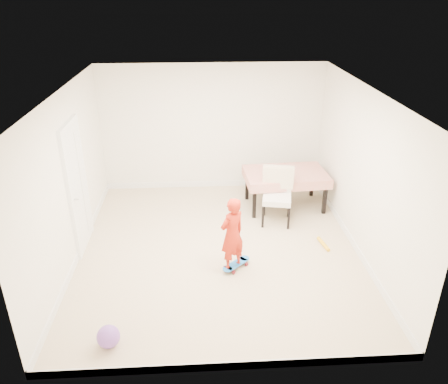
{
  "coord_description": "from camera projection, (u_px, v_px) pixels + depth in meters",
  "views": [
    {
      "loc": [
        -0.28,
        -6.08,
        3.96
      ],
      "look_at": [
        0.1,
        0.2,
        0.95
      ],
      "focal_mm": 35.0,
      "sensor_mm": 36.0,
      "label": 1
    }
  ],
  "objects": [
    {
      "name": "skateboard",
      "position": [
        236.0,
        265.0,
        6.71
      ],
      "size": [
        0.53,
        0.51,
        0.08
      ],
      "primitive_type": null,
      "rotation": [
        0.0,
        0.0,
        0.74
      ],
      "color": "blue",
      "rests_on": "ground"
    },
    {
      "name": "child",
      "position": [
        232.0,
        236.0,
        6.44
      ],
      "size": [
        0.51,
        0.48,
        1.18
      ],
      "primitive_type": "imported",
      "rotation": [
        0.0,
        0.0,
        3.78
      ],
      "color": "red",
      "rests_on": "ground"
    },
    {
      "name": "wall_left",
      "position": [
        69.0,
        181.0,
        6.51
      ],
      "size": [
        0.04,
        5.0,
        2.6
      ],
      "primitive_type": "cube",
      "color": "white",
      "rests_on": "ground"
    },
    {
      "name": "wall_front",
      "position": [
        230.0,
        275.0,
        4.4
      ],
      "size": [
        4.5,
        0.04,
        2.6
      ],
      "primitive_type": "cube",
      "color": "white",
      "rests_on": "ground"
    },
    {
      "name": "baseboard_front",
      "position": [
        230.0,
        366.0,
        4.93
      ],
      "size": [
        4.5,
        0.02,
        0.12
      ],
      "primitive_type": "cube",
      "color": "white",
      "rests_on": "ground"
    },
    {
      "name": "wall_back",
      "position": [
        212.0,
        128.0,
        8.87
      ],
      "size": [
        4.5,
        0.04,
        2.6
      ],
      "primitive_type": "cube",
      "color": "white",
      "rests_on": "ground"
    },
    {
      "name": "ceiling",
      "position": [
        218.0,
        93.0,
        6.08
      ],
      "size": [
        4.5,
        5.0,
        0.04
      ],
      "primitive_type": "cube",
      "color": "white",
      "rests_on": "wall_back"
    },
    {
      "name": "dining_table",
      "position": [
        285.0,
        189.0,
        8.45
      ],
      "size": [
        1.59,
        1.06,
        0.72
      ],
      "primitive_type": null,
      "rotation": [
        0.0,
        0.0,
        0.06
      ],
      "color": "red",
      "rests_on": "ground"
    },
    {
      "name": "dining_chair",
      "position": [
        277.0,
        197.0,
        7.81
      ],
      "size": [
        0.67,
        0.73,
        1.02
      ],
      "primitive_type": null,
      "rotation": [
        0.0,
        0.0,
        -0.2
      ],
      "color": "beige",
      "rests_on": "ground"
    },
    {
      "name": "foam_toy",
      "position": [
        323.0,
        244.0,
        7.29
      ],
      "size": [
        0.13,
        0.4,
        0.06
      ],
      "primitive_type": "cylinder",
      "rotation": [
        1.57,
        0.0,
        0.18
      ],
      "color": "yellow",
      "rests_on": "ground"
    },
    {
      "name": "balloon",
      "position": [
        108.0,
        337.0,
        5.22
      ],
      "size": [
        0.28,
        0.28,
        0.28
      ],
      "primitive_type": "sphere",
      "color": "purple",
      "rests_on": "ground"
    },
    {
      "name": "baseboard_back",
      "position": [
        213.0,
        184.0,
        9.41
      ],
      "size": [
        4.5,
        0.02,
        0.12
      ],
      "primitive_type": "cube",
      "color": "white",
      "rests_on": "ground"
    },
    {
      "name": "baseboard_left",
      "position": [
        80.0,
        251.0,
        7.05
      ],
      "size": [
        0.02,
        5.0,
        0.12
      ],
      "primitive_type": "cube",
      "color": "white",
      "rests_on": "ground"
    },
    {
      "name": "wall_right",
      "position": [
        362.0,
        174.0,
        6.76
      ],
      "size": [
        0.04,
        5.0,
        2.6
      ],
      "primitive_type": "cube",
      "color": "white",
      "rests_on": "ground"
    },
    {
      "name": "baseboard_right",
      "position": [
        352.0,
        242.0,
        7.29
      ],
      "size": [
        0.02,
        5.0,
        0.12
      ],
      "primitive_type": "cube",
      "color": "white",
      "rests_on": "ground"
    },
    {
      "name": "door",
      "position": [
        77.0,
        189.0,
        6.9
      ],
      "size": [
        0.11,
        0.94,
        2.11
      ],
      "primitive_type": "cube",
      "color": "white",
      "rests_on": "ground"
    },
    {
      "name": "ground",
      "position": [
        219.0,
        249.0,
        7.2
      ],
      "size": [
        5.0,
        5.0,
        0.0
      ],
      "primitive_type": "plane",
      "color": "#C5AE88",
      "rests_on": "ground"
    }
  ]
}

